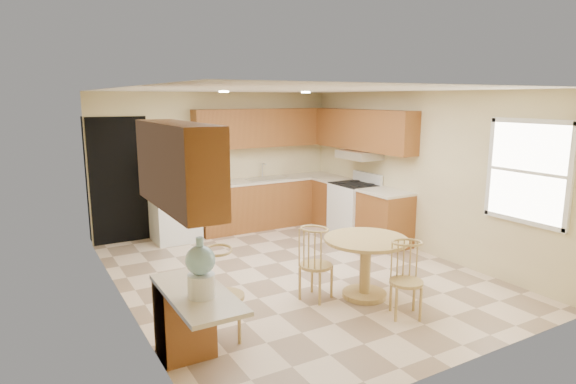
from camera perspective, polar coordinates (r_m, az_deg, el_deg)
floor at (r=6.77m, az=0.88°, el=-9.62°), size 5.50×5.50×0.00m
ceiling at (r=6.34m, az=0.94°, el=12.03°), size 4.50×5.50×0.02m
wall_back at (r=8.89m, az=-8.25°, el=3.56°), size 4.50×0.02×2.50m
wall_front at (r=4.37m, az=19.81°, el=-4.75°), size 4.50×0.02×2.50m
wall_left at (r=5.65m, az=-19.09°, el=-1.23°), size 0.02×5.50×2.50m
wall_right at (r=7.82m, az=15.21°, el=2.28°), size 0.02×5.50×2.50m
doorway at (r=8.42m, az=-19.30°, el=1.26°), size 0.90×0.02×2.10m
base_cab_back at (r=9.12m, az=-2.30°, el=-1.34°), size 2.75×0.60×0.87m
counter_back at (r=9.03m, az=-2.32°, el=1.48°), size 2.75×0.63×0.04m
base_cab_right_a at (r=9.17m, az=5.40°, el=-1.31°), size 0.60×0.59×0.87m
counter_right_a at (r=9.09m, az=5.45°, el=1.50°), size 0.63×0.59×0.04m
base_cab_right_b at (r=8.06m, az=11.40°, el=-3.21°), size 0.60×0.80×0.87m
counter_right_b at (r=7.97m, az=11.52°, el=-0.03°), size 0.63×0.80×0.04m
upper_cab_back at (r=9.04m, az=-2.77°, el=7.61°), size 2.75×0.33×0.70m
upper_cab_right at (r=8.54m, az=8.84°, el=7.29°), size 0.33×2.42×0.70m
upper_cab_left at (r=4.05m, az=-12.91°, el=3.08°), size 0.33×1.40×0.70m
sink at (r=9.01m, az=-2.46°, el=1.60°), size 0.78×0.44×0.01m
range_hood at (r=8.51m, az=8.43°, el=4.38°), size 0.50×0.76×0.14m
desk_pedestal at (r=4.76m, az=-12.15°, el=-14.48°), size 0.48×0.42×0.72m
desk_top at (r=4.27m, az=-10.75°, el=-11.76°), size 0.50×1.20×0.04m
window at (r=6.61m, az=26.57°, el=2.14°), size 0.06×1.12×1.30m
can_light_a at (r=7.19m, az=-7.60°, el=11.71°), size 0.14×0.14×0.02m
can_light_b at (r=7.83m, az=2.10°, el=11.73°), size 0.14×0.14×0.02m
refrigerator at (r=8.32m, az=-13.35°, el=-0.02°), size 0.74×0.72×1.67m
stove at (r=8.62m, az=7.87°, el=-1.93°), size 0.65×0.76×1.09m
dining_table at (r=5.94m, az=9.16°, el=-7.80°), size 1.01×1.01×0.74m
chair_table_a at (r=5.74m, az=3.81°, el=-7.81°), size 0.39×0.50×0.89m
chair_table_b at (r=5.45m, az=14.48°, el=-9.47°), size 0.37×0.43×0.84m
chair_desk at (r=4.84m, az=-7.20°, el=-11.18°), size 0.41×0.53×0.93m
water_crock at (r=4.07m, az=-10.30°, el=-9.10°), size 0.25×0.25×0.51m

